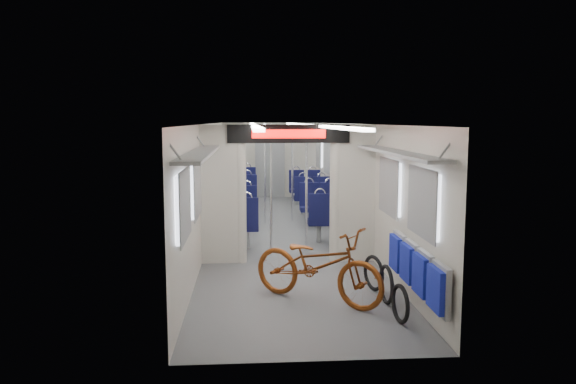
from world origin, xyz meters
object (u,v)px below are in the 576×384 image
object	(u,v)px
bicycle	(318,265)
stanchion_near_left	(271,191)
bike_hoop_b	(386,286)
flip_bench	(416,269)
stanchion_far_right	(292,173)
stanchion_near_right	(306,188)
seat_bay_near_right	(325,208)
seat_bay_near_left	(235,213)
bike_hoop_a	(400,306)
seat_bay_far_left	(238,188)
seat_bay_far_right	(308,189)
bike_hoop_c	(374,275)
stanchion_far_left	(265,174)

from	to	relation	value
bicycle	stanchion_near_left	size ratio (longest dim) A/B	0.83
bicycle	bike_hoop_b	distance (m)	0.93
flip_bench	stanchion_far_right	xyz separation A→B (m)	(-0.99, 6.57, 0.57)
stanchion_near_right	stanchion_far_right	xyz separation A→B (m)	(-0.02, 3.01, 0.00)
seat_bay_near_right	stanchion_near_right	world-z (taller)	stanchion_near_right
stanchion_near_left	stanchion_near_right	world-z (taller)	same
bike_hoop_b	seat_bay_near_left	world-z (taller)	seat_bay_near_left
bicycle	bike_hoop_a	size ratio (longest dim) A/B	4.04
seat_bay_far_left	bicycle	bearing A→B (deg)	-81.44
seat_bay_near_right	seat_bay_far_left	world-z (taller)	seat_bay_far_left
seat_bay_near_left	bicycle	bearing A→B (deg)	-73.63
bike_hoop_b	seat_bay_far_right	size ratio (longest dim) A/B	0.26
seat_bay_far_right	stanchion_near_left	world-z (taller)	stanchion_near_left
flip_bench	seat_bay_near_left	distance (m)	5.10
seat_bay_near_right	stanchion_far_right	xyz separation A→B (m)	(-0.57, 1.55, 0.61)
flip_bench	seat_bay_near_right	distance (m)	5.04
flip_bench	seat_bay_far_left	xyz separation A→B (m)	(-2.29, 8.33, -0.01)
bike_hoop_c	stanchion_near_right	world-z (taller)	stanchion_near_right
seat_bay_far_right	bike_hoop_b	bearing A→B (deg)	-88.74
bike_hoop_c	stanchion_far_right	world-z (taller)	stanchion_far_right
seat_bay_near_left	stanchion_far_left	bearing A→B (deg)	69.64
seat_bay_near_right	seat_bay_far_right	size ratio (longest dim) A/B	1.01
seat_bay_near_right	seat_bay_far_right	world-z (taller)	seat_bay_near_right
bike_hoop_a	flip_bench	bearing A→B (deg)	45.82
bike_hoop_a	stanchion_near_right	bearing A→B (deg)	100.57
bike_hoop_b	seat_bay_far_left	size ratio (longest dim) A/B	0.23
flip_bench	stanchion_far_right	size ratio (longest dim) A/B	0.93
bike_hoop_c	stanchion_near_right	xyz separation A→B (m)	(-0.68, 2.54, 0.92)
bike_hoop_b	stanchion_near_right	world-z (taller)	stanchion_near_right
bicycle	bike_hoop_a	distance (m)	1.25
seat_bay_far_left	stanchion_far_left	size ratio (longest dim) A/B	1.00
flip_bench	stanchion_near_left	distance (m)	3.65
bike_hoop_b	stanchion_far_right	size ratio (longest dim) A/B	0.23
bike_hoop_a	seat_bay_far_right	world-z (taller)	seat_bay_far_right
seat_bay_far_left	stanchion_far_left	bearing A→B (deg)	-72.04
stanchion_near_left	seat_bay_far_left	bearing A→B (deg)	97.43
bike_hoop_b	seat_bay_far_right	xyz separation A→B (m)	(-0.17, 7.93, 0.30)
bike_hoop_b	seat_bay_far_left	distance (m)	8.16
bike_hoop_c	seat_bay_near_left	xyz separation A→B (m)	(-2.01, 3.54, 0.31)
bike_hoop_b	seat_bay_near_left	distance (m)	4.61
stanchion_near_left	bike_hoop_c	bearing A→B (deg)	-58.66
bike_hoop_b	bike_hoop_c	world-z (taller)	bike_hoop_b
seat_bay_near_left	stanchion_near_left	distance (m)	1.62
seat_bay_near_left	seat_bay_near_right	xyz separation A→B (m)	(1.87, 0.46, 0.00)
bike_hoop_c	stanchion_near_right	size ratio (longest dim) A/B	0.22
seat_bay_near_left	stanchion_near_right	bearing A→B (deg)	-37.03
seat_bay_near_left	stanchion_far_right	size ratio (longest dim) A/B	0.88
bike_hoop_a	stanchion_near_left	xyz separation A→B (m)	(-1.37, 3.48, 0.94)
flip_bench	bike_hoop_b	distance (m)	0.61
bicycle	stanchion_near_left	bearing A→B (deg)	48.03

